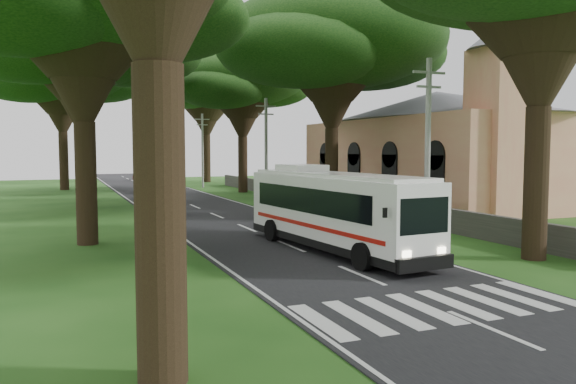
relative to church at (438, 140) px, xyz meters
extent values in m
plane|color=#1D4914|center=(-17.86, -21.55, -4.91)|extent=(140.00, 140.00, 0.00)
cube|color=black|center=(-17.86, 3.45, -4.90)|extent=(8.00, 120.00, 0.04)
cube|color=silver|center=(-17.86, -23.55, -4.91)|extent=(8.00, 3.00, 0.01)
cube|color=#383533|center=(-8.86, 2.45, -4.31)|extent=(0.35, 50.00, 1.20)
cube|color=#E4886F|center=(0.14, 0.45, -1.71)|extent=(12.00, 22.00, 6.40)
pyramid|color=#595960|center=(0.14, 0.45, 3.69)|extent=(14.00, 24.00, 2.20)
cube|color=#E4886F|center=(-2.86, -9.55, 0.09)|extent=(3.00, 3.00, 10.00)
cone|color=#595960|center=(-2.86, -9.55, 5.89)|extent=(4.00, 4.00, 1.60)
cylinder|color=gray|center=(-12.36, -15.55, -0.91)|extent=(0.24, 0.24, 8.00)
cube|color=gray|center=(-12.36, -15.55, 2.49)|extent=(1.60, 0.10, 0.10)
cube|color=gray|center=(-12.36, -15.55, 1.89)|extent=(1.20, 0.10, 0.10)
cylinder|color=gray|center=(-12.36, 4.45, -0.91)|extent=(0.24, 0.24, 8.00)
cube|color=gray|center=(-12.36, 4.45, 2.49)|extent=(1.60, 0.10, 0.10)
cube|color=gray|center=(-12.36, 4.45, 1.89)|extent=(1.20, 0.10, 0.10)
cylinder|color=gray|center=(-12.36, 24.45, -0.91)|extent=(0.24, 0.24, 8.00)
cube|color=gray|center=(-12.36, 24.45, 2.49)|extent=(1.60, 0.10, 0.10)
cube|color=gray|center=(-12.36, 24.45, 1.89)|extent=(1.20, 0.10, 0.10)
cylinder|color=black|center=(-25.36, -25.55, -2.09)|extent=(0.90, 0.90, 5.63)
cylinder|color=black|center=(-25.86, -9.55, -2.23)|extent=(0.90, 0.90, 5.35)
cone|color=black|center=(-25.86, -9.55, 2.34)|extent=(3.20, 3.20, 3.80)
cylinder|color=black|center=(-25.36, 8.45, -1.96)|extent=(0.90, 0.90, 5.89)
cone|color=black|center=(-25.36, 8.45, 2.88)|extent=(3.20, 3.20, 3.80)
ellipsoid|color=black|center=(-25.36, 8.45, 7.18)|extent=(15.56, 15.56, 6.54)
cylinder|color=black|center=(-26.36, 26.45, -1.96)|extent=(0.90, 0.90, 5.90)
cone|color=black|center=(-26.36, 26.45, 2.89)|extent=(3.20, 3.20, 3.80)
ellipsoid|color=black|center=(-26.36, 26.45, 7.20)|extent=(15.31, 15.31, 6.43)
cylinder|color=black|center=(-10.36, -19.55, -2.04)|extent=(0.90, 0.90, 5.75)
cone|color=black|center=(-10.36, -19.55, 2.74)|extent=(3.20, 3.20, 3.80)
cylinder|color=black|center=(-9.86, -1.55, -2.13)|extent=(0.90, 0.90, 5.57)
cone|color=black|center=(-9.86, -1.55, 2.56)|extent=(3.20, 3.20, 3.80)
ellipsoid|color=black|center=(-9.86, -1.55, 6.46)|extent=(15.16, 15.16, 6.37)
cylinder|color=black|center=(-10.36, 16.45, -2.23)|extent=(0.90, 0.90, 5.35)
cone|color=black|center=(-10.36, 16.45, 2.34)|extent=(3.20, 3.20, 3.80)
ellipsoid|color=black|center=(-10.36, 16.45, 5.99)|extent=(12.49, 12.49, 5.25)
cylinder|color=black|center=(-9.36, 34.45, -1.93)|extent=(0.90, 0.90, 5.96)
cone|color=black|center=(-9.36, 34.45, 2.95)|extent=(3.20, 3.20, 3.80)
ellipsoid|color=black|center=(-9.36, 34.45, 7.33)|extent=(13.09, 13.09, 5.50)
cube|color=white|center=(-16.65, -15.21, -3.17)|extent=(3.25, 11.00, 2.67)
cube|color=black|center=(-16.68, -14.94, -2.79)|extent=(3.12, 9.03, 0.99)
cube|color=black|center=(-16.65, -15.21, -4.46)|extent=(3.29, 11.05, 0.32)
cube|color=#AD110B|center=(-16.65, -15.21, -3.78)|extent=(3.20, 9.93, 0.16)
cube|color=white|center=(-16.65, -15.21, -1.78)|extent=(3.02, 10.45, 0.16)
cylinder|color=black|center=(-17.45, -18.91, -4.41)|extent=(0.41, 1.02, 0.99)
cylinder|color=black|center=(-15.20, -18.70, -4.41)|extent=(0.41, 1.02, 0.99)
cylinder|color=black|center=(-18.10, -11.89, -4.41)|extent=(0.41, 1.02, 0.99)
cylinder|color=black|center=(-15.85, -11.69, -4.41)|extent=(0.41, 1.02, 0.99)
imported|color=#B7B7BC|center=(-18.66, 18.20, -4.15)|extent=(2.65, 4.55, 1.46)
imported|color=maroon|center=(-16.21, 40.15, -4.16)|extent=(3.33, 5.30, 1.43)
imported|color=black|center=(-23.38, -13.13, -3.94)|extent=(0.47, 0.71, 1.93)
camera|label=1|loc=(-27.02, -35.45, -0.74)|focal=35.00mm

